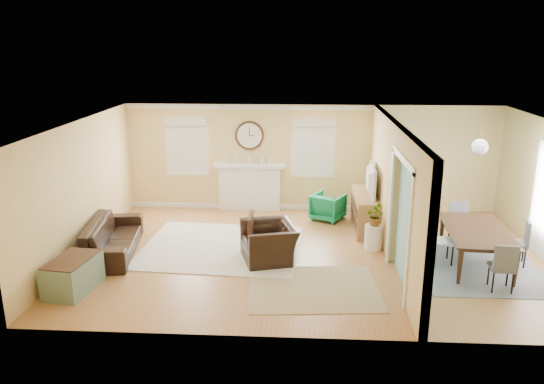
% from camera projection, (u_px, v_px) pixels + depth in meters
% --- Properties ---
extents(floor, '(9.00, 9.00, 0.00)m').
position_uv_depth(floor, '(312.00, 256.00, 10.38)').
color(floor, '#AB6B33').
rests_on(floor, ground).
extents(wall_back, '(9.00, 0.02, 2.60)m').
position_uv_depth(wall_back, '(311.00, 158.00, 12.90)').
color(wall_back, '#DEBF73').
rests_on(wall_back, ground).
extents(wall_front, '(9.00, 0.02, 2.60)m').
position_uv_depth(wall_front, '(317.00, 253.00, 7.15)').
color(wall_front, '#DEBF73').
rests_on(wall_front, ground).
extents(wall_left, '(0.02, 6.00, 2.60)m').
position_uv_depth(wall_left, '(81.00, 188.00, 10.28)').
color(wall_left, '#DEBF73').
rests_on(wall_left, ground).
extents(ceiling, '(9.00, 6.00, 0.02)m').
position_uv_depth(ceiling, '(315.00, 124.00, 9.67)').
color(ceiling, white).
rests_on(ceiling, wall_back).
extents(partition, '(0.17, 6.00, 2.60)m').
position_uv_depth(partition, '(392.00, 186.00, 10.20)').
color(partition, '#DEBF73').
rests_on(partition, ground).
extents(fireplace, '(1.70, 0.30, 1.17)m').
position_uv_depth(fireplace, '(250.00, 186.00, 13.07)').
color(fireplace, white).
rests_on(fireplace, ground).
extents(wall_clock, '(0.70, 0.07, 0.70)m').
position_uv_depth(wall_clock, '(250.00, 135.00, 12.80)').
color(wall_clock, '#472A1E').
rests_on(wall_clock, wall_back).
extents(window_left, '(1.05, 0.13, 1.42)m').
position_uv_depth(window_left, '(186.00, 143.00, 12.93)').
color(window_left, white).
rests_on(window_left, wall_back).
extents(window_right, '(1.05, 0.13, 1.42)m').
position_uv_depth(window_right, '(314.00, 144.00, 12.76)').
color(window_right, white).
rests_on(window_right, wall_back).
extents(pendant, '(0.30, 0.30, 0.55)m').
position_uv_depth(pendant, '(480.00, 147.00, 9.61)').
color(pendant, gold).
rests_on(pendant, ceiling).
extents(rug_cream, '(3.31, 2.92, 0.02)m').
position_uv_depth(rug_cream, '(221.00, 247.00, 10.81)').
color(rug_cream, silver).
rests_on(rug_cream, floor).
extents(rug_jute, '(2.32, 1.96, 0.01)m').
position_uv_depth(rug_jute, '(313.00, 288.00, 9.01)').
color(rug_jute, tan).
rests_on(rug_jute, floor).
extents(rug_grey, '(2.20, 2.74, 0.01)m').
position_uv_depth(rug_grey, '(476.00, 264.00, 9.96)').
color(rug_grey, slate).
rests_on(rug_grey, floor).
extents(sofa, '(1.20, 2.35, 0.66)m').
position_uv_depth(sofa, '(112.00, 237.00, 10.44)').
color(sofa, black).
rests_on(sofa, floor).
extents(eames_chair, '(1.22, 1.31, 0.71)m').
position_uv_depth(eames_chair, '(269.00, 242.00, 10.11)').
color(eames_chair, black).
rests_on(eames_chair, floor).
extents(green_chair, '(0.92, 0.93, 0.63)m').
position_uv_depth(green_chair, '(328.00, 207.00, 12.39)').
color(green_chair, '#157F49').
rests_on(green_chair, floor).
extents(trunk, '(0.75, 1.08, 0.58)m').
position_uv_depth(trunk, '(73.00, 275.00, 8.85)').
color(trunk, slate).
rests_on(trunk, floor).
extents(credenza, '(0.56, 1.65, 0.80)m').
position_uv_depth(credenza, '(366.00, 211.00, 11.78)').
color(credenza, '#A4783F').
rests_on(credenza, floor).
extents(tv, '(0.20, 1.15, 0.66)m').
position_uv_depth(tv, '(367.00, 180.00, 11.58)').
color(tv, black).
rests_on(tv, credenza).
extents(garden_stool, '(0.35, 0.35, 0.51)m').
position_uv_depth(garden_stool, '(373.00, 237.00, 10.64)').
color(garden_stool, white).
rests_on(garden_stool, floor).
extents(potted_plant, '(0.36, 0.41, 0.42)m').
position_uv_depth(potted_plant, '(374.00, 215.00, 10.51)').
color(potted_plant, '#337F33').
rests_on(potted_plant, garden_stool).
extents(dining_table, '(1.26, 2.08, 0.70)m').
position_uv_depth(dining_table, '(477.00, 247.00, 9.86)').
color(dining_table, '#472A1E').
rests_on(dining_table, floor).
extents(dining_chair_n, '(0.39, 0.39, 0.86)m').
position_uv_depth(dining_chair_n, '(460.00, 221.00, 10.85)').
color(dining_chair_n, slate).
rests_on(dining_chair_n, floor).
extents(dining_chair_s, '(0.41, 0.41, 0.86)m').
position_uv_depth(dining_chair_s, '(502.00, 262.00, 8.82)').
color(dining_chair_s, slate).
rests_on(dining_chair_s, floor).
extents(dining_chair_w, '(0.41, 0.41, 0.92)m').
position_uv_depth(dining_chair_w, '(443.00, 236.00, 9.92)').
color(dining_chair_w, white).
rests_on(dining_chair_w, floor).
extents(dining_chair_e, '(0.48, 0.48, 0.88)m').
position_uv_depth(dining_chair_e, '(517.00, 238.00, 9.85)').
color(dining_chair_e, slate).
rests_on(dining_chair_e, floor).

